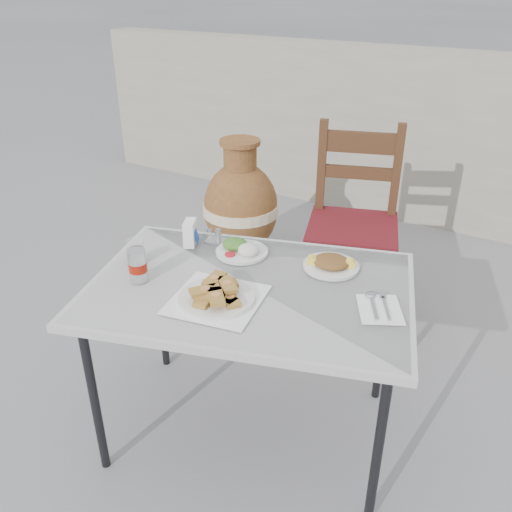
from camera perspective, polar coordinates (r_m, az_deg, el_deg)
The scene contains 13 objects.
ground at distance 2.27m, azimuth 2.58°, elevation -19.49°, with size 80.00×80.00×0.00m, color slate.
cafe_table at distance 1.93m, azimuth -0.64°, elevation -4.24°, with size 1.30×1.07×0.69m.
pide_plate at distance 1.81m, azimuth -4.16°, elevation -3.90°, with size 0.34×0.34×0.06m.
salad_rice_plate at distance 2.11m, azimuth -1.55°, elevation 0.78°, with size 0.21×0.21×0.05m.
salad_chopped_plate at distance 2.02m, azimuth 7.91°, elevation -0.77°, with size 0.21×0.21×0.04m.
soda_can at distance 1.95m, azimuth -12.35°, elevation -0.98°, with size 0.07×0.07×0.12m.
cola_glass at distance 2.08m, azimuth -12.48°, elevation 0.38°, with size 0.06×0.06×0.09m.
napkin_holder at distance 2.18m, azimuth -6.95°, elevation 2.43°, with size 0.08×0.09×0.10m.
condiment_caddy at distance 2.20m, azimuth -4.25°, elevation 1.91°, with size 0.09×0.08×0.06m.
cutlery_napkin at distance 1.83m, azimuth 12.77°, elevation -5.20°, with size 0.20×0.22×0.01m.
chair at distance 2.81m, azimuth 10.18°, elevation 3.42°, with size 0.56×0.56×1.01m.
terracotta_urn at distance 3.31m, azimuth -1.61°, elevation 4.96°, with size 0.46×0.46×0.80m.
back_wall at distance 4.07m, azimuth 20.05°, elevation 11.11°, with size 6.00×0.25×1.20m, color #A09485.
Camera 1 is at (0.70, -1.37, 1.67)m, focal length 38.00 mm.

